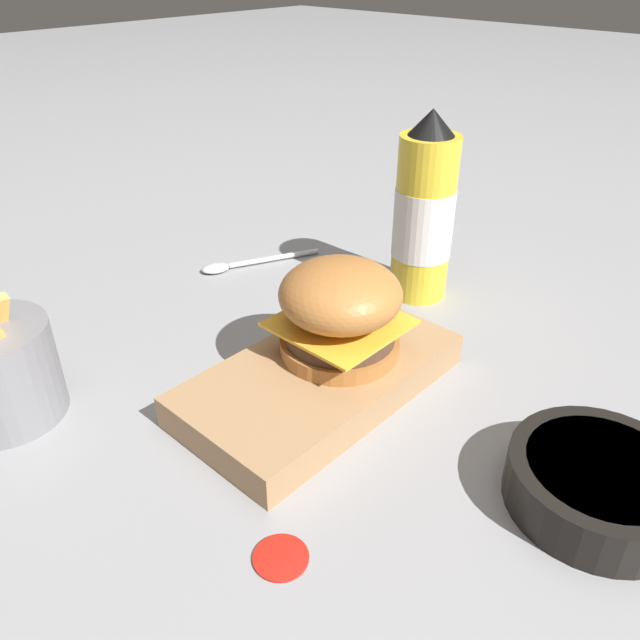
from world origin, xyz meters
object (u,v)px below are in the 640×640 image
side_bowl (599,483)px  spoon (239,264)px  serving_board (320,379)px  burger (340,309)px  ketchup_bottle (424,215)px

side_bowl → spoon: bearing=81.2°
side_bowl → spoon: (0.08, 0.52, -0.02)m
serving_board → burger: burger is taller
serving_board → side_bowl: (0.04, -0.25, 0.01)m
serving_board → spoon: serving_board is taller
serving_board → burger: 0.07m
ketchup_bottle → burger: bearing=-166.8°
side_bowl → spoon: side_bowl is taller
burger → ketchup_bottle: size_ratio=0.52×
side_bowl → burger: bearing=93.1°
burger → ketchup_bottle: ketchup_bottle is taller
serving_board → ketchup_bottle: 0.25m
burger → side_bowl: burger is taller
burger → spoon: (0.09, 0.26, -0.08)m
ketchup_bottle → spoon: ketchup_bottle is taller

